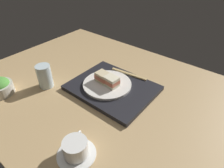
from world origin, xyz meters
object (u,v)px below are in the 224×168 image
Objects in this scene: coffee_cup at (76,149)px; drinking_glass at (45,76)px; chopsticks_pair at (129,74)px; sandwich_far at (103,77)px; sandwich_near at (112,81)px; sandwich_plate at (107,84)px.

coffee_cup is 1.15× the size of drinking_glass.
drinking_glass is (27.51, 31.58, 3.40)cm from chopsticks_pair.
sandwich_far is 15.56cm from chopsticks_pair.
sandwich_near is 0.59× the size of drinking_glass.
chopsticks_pair is (-5.54, -14.18, -3.19)cm from sandwich_far.
sandwich_far is 39.18cm from coffee_cup.
sandwich_far is 28.02cm from drinking_glass.
chopsticks_pair is 42.02cm from drinking_glass.
chopsticks_pair is at bearing -131.06° from drinking_glass.
coffee_cup is at bearing 114.16° from sandwich_plate.
sandwich_near reaches higher than sandwich_plate.
sandwich_far is 0.35× the size of chopsticks_pair.
sandwich_near is 14.87cm from chopsticks_pair.
sandwich_far reaches higher than chopsticks_pair.
chopsticks_pair is 1.73× the size of drinking_glass.
sandwich_near is 0.34× the size of chopsticks_pair.
sandwich_plate is 4.13cm from sandwich_near.
sandwich_plate is 2.01× the size of drinking_glass.
drinking_glass is (21.97, 17.39, 0.21)cm from sandwich_far.
sandwich_plate is 30.36cm from drinking_glass.
sandwich_near is at bearing 176.68° from sandwich_plate.
coffee_cup is 43.83cm from drinking_glass.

